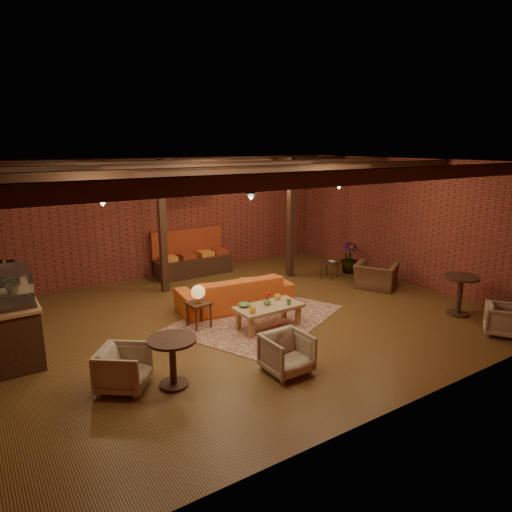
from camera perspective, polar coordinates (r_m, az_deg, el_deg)
floor at (r=9.58m, az=-1.96°, el=-7.89°), size 10.00×10.00×0.00m
ceiling at (r=8.90m, az=-2.13°, el=11.60°), size 10.00×8.00×0.02m
wall_back at (r=12.65m, az=-11.46°, el=4.73°), size 10.00×0.02×3.20m
wall_front at (r=6.16m, az=17.61°, el=-5.30°), size 10.00×0.02×3.20m
wall_right at (r=12.40m, az=18.23°, el=4.13°), size 0.02×8.00×3.20m
ceiling_beams at (r=8.91m, az=-2.12°, el=10.83°), size 9.80×6.40×0.22m
ceiling_pipe at (r=10.33m, az=-6.75°, el=9.89°), size 9.60×0.12×0.12m
post_left at (r=11.15m, az=-11.63°, el=3.51°), size 0.16×0.16×3.20m
post_right at (r=12.29m, az=4.37°, el=4.70°), size 0.16×0.16×3.20m
service_counter at (r=9.07m, az=-28.48°, el=-5.53°), size 0.80×2.50×1.60m
plant_counter at (r=9.15m, az=-28.28°, el=-2.59°), size 0.35×0.39×0.30m
banquette at (r=12.69m, az=-7.95°, el=-0.16°), size 2.10×0.70×1.00m
service_sign at (r=11.97m, az=-7.32°, el=8.01°), size 0.86×0.06×0.30m
ceiling_spotlights at (r=8.92m, az=-2.11°, el=9.42°), size 6.40×4.40×0.28m
rug at (r=9.63m, az=0.12°, el=-7.74°), size 4.01×3.63×0.01m
sofa at (r=10.11m, az=-2.66°, el=-4.51°), size 2.61×1.28×0.73m
coffee_table at (r=9.03m, az=1.48°, el=-6.52°), size 1.34×0.67×0.71m
side_table_lamp at (r=9.03m, az=-7.23°, el=-4.90°), size 0.46×0.46×0.87m
round_table_left at (r=7.03m, az=-10.40°, el=-11.96°), size 0.73×0.73×0.76m
armchair_a at (r=7.19m, az=-16.23°, el=-13.12°), size 0.93×0.94×0.71m
armchair_b at (r=7.39m, az=3.88°, el=-11.83°), size 0.69×0.65×0.70m
armchair_right at (r=11.82m, az=14.79°, el=-1.92°), size 1.04×1.17×0.86m
side_table_book at (r=12.45m, az=9.19°, el=-0.87°), size 0.53×0.53×0.47m
round_table_right at (r=10.54m, az=24.14°, el=-3.79°), size 0.73×0.73×0.86m
armchair_far at (r=9.92m, az=28.57°, el=-6.89°), size 0.85×0.84×0.65m
plant_tall at (r=12.89m, az=11.80°, el=3.55°), size 1.69×1.69×2.61m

